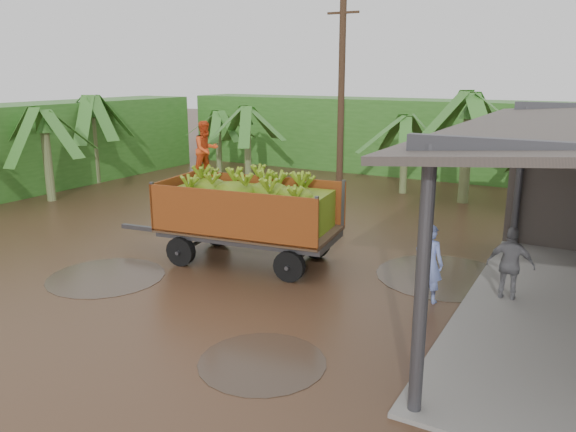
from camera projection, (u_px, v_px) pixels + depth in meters
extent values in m
plane|color=black|center=(251.00, 275.00, 13.94)|extent=(100.00, 100.00, 0.00)
cube|color=#2D661E|center=(392.00, 136.00, 27.93)|extent=(22.00, 3.00, 3.60)
cube|color=#2D661E|center=(23.00, 148.00, 23.53)|extent=(3.00, 18.00, 3.60)
cube|color=#47474C|center=(149.00, 229.00, 15.97)|extent=(1.82, 0.35, 0.12)
imported|color=#D44518|center=(206.00, 150.00, 14.95)|extent=(0.79, 0.89, 1.52)
imported|color=#768CD8|center=(429.00, 263.00, 12.15)|extent=(0.70, 0.52, 1.75)
imported|color=slate|center=(511.00, 265.00, 12.13)|extent=(1.01, 0.47, 1.69)
cylinder|color=#47301E|center=(341.00, 105.00, 20.42)|extent=(0.24, 0.24, 7.46)
cube|color=#47301E|center=(343.00, 13.00, 19.63)|extent=(1.20, 0.08, 0.08)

